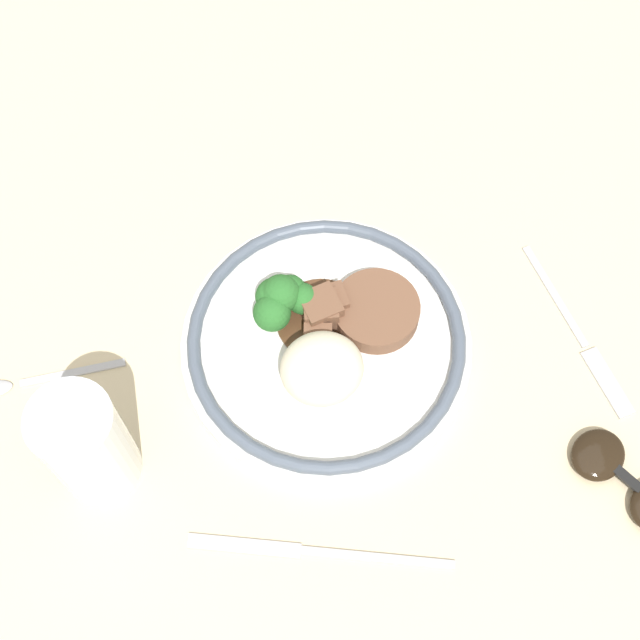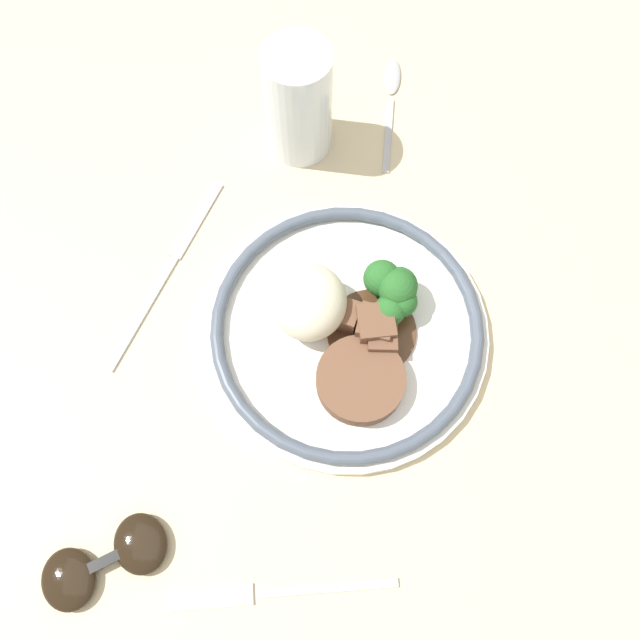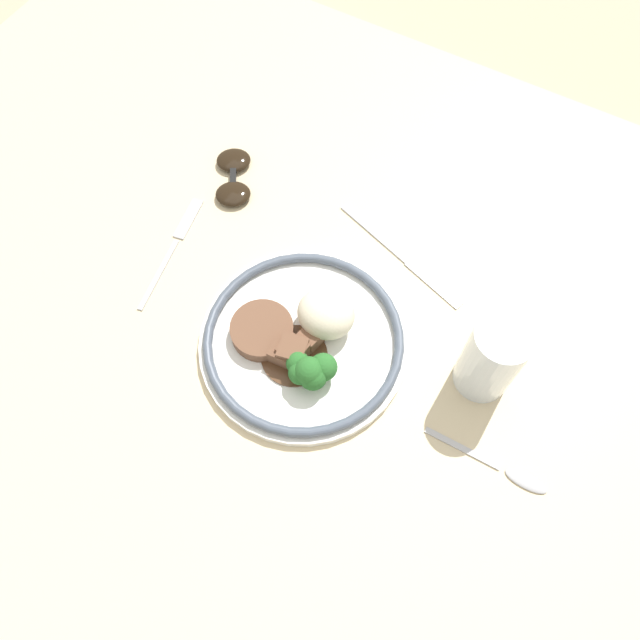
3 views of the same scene
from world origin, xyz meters
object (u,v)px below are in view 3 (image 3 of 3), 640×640
Objects in this scene: knife at (404,259)px; spoon at (510,473)px; fork at (176,242)px; plate at (302,339)px; sunglasses at (233,177)px; juice_glass at (491,360)px.

knife is 1.39× the size of spoon.
fork is 1.23× the size of spoon.
plate is at bearing -112.51° from fork.
sunglasses reaches higher than spoon.
sunglasses is at bearing 157.86° from spoon.
fork is 0.51m from spoon.
juice_glass is 0.20m from knife.
spoon is at bearing -22.94° from knife.
sunglasses reaches higher than fork.
sunglasses is (-0.27, -0.00, 0.01)m from knife.
spoon is at bearing -4.15° from plate.
sunglasses is at bearing -15.01° from fork.
juice_glass reaches higher than spoon.
spoon is 0.54m from sunglasses.
fork is at bearing -177.09° from juice_glass.
spoon is (0.08, -0.09, -0.05)m from juice_glass.
juice_glass is 0.80× the size of spoon.
fork is at bearing -137.90° from knife.
plate is at bearing 175.02° from spoon.
juice_glass is 0.44m from sunglasses.
plate is at bearing -71.59° from sunglasses.
juice_glass is 0.58× the size of knife.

